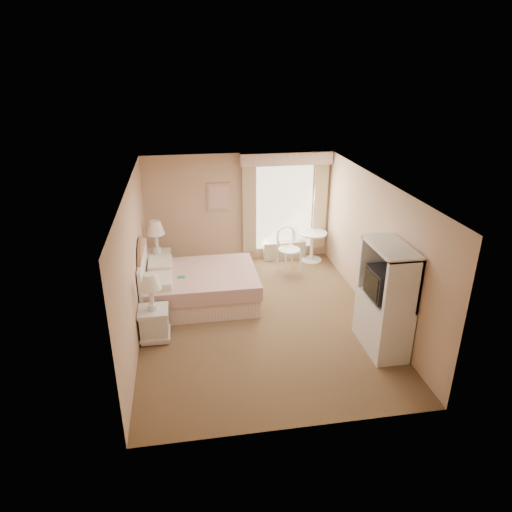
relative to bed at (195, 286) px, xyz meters
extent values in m
cube|color=brown|center=(1.12, -0.79, -0.36)|extent=(4.20, 5.50, 0.01)
cube|color=silver|center=(1.12, -0.79, 2.14)|extent=(4.20, 5.50, 0.01)
cube|color=#D1AC8B|center=(1.12, 1.96, 0.89)|extent=(4.20, 0.01, 2.50)
cube|color=#D1AC8B|center=(1.12, -3.54, 0.89)|extent=(4.20, 0.01, 2.50)
cube|color=#D1AC8B|center=(-0.98, -0.79, 0.89)|extent=(0.01, 5.50, 2.50)
cube|color=#D1AC8B|center=(3.22, -0.79, 0.89)|extent=(0.01, 5.50, 2.50)
cube|color=white|center=(2.17, 1.93, 0.89)|extent=(1.30, 0.02, 2.00)
cube|color=tan|center=(1.34, 1.88, 0.89)|extent=(0.30, 0.08, 2.05)
cube|color=tan|center=(3.00, 1.88, 0.89)|extent=(0.30, 0.08, 2.05)
cube|color=tan|center=(2.17, 1.84, 2.01)|extent=(2.05, 0.20, 0.28)
cube|color=beige|center=(2.17, 1.84, -0.15)|extent=(1.00, 0.22, 0.42)
cube|color=tan|center=(0.67, 1.93, 1.19)|extent=(0.52, 0.03, 0.62)
cube|color=beige|center=(0.67, 1.91, 1.19)|extent=(0.42, 0.02, 0.52)
cube|color=tan|center=(0.12, 0.00, -0.18)|extent=(2.07, 1.58, 0.35)
cube|color=beige|center=(0.12, 0.00, 0.14)|extent=(2.13, 1.64, 0.28)
cube|color=silver|center=(-0.64, -0.37, 0.33)|extent=(0.44, 0.61, 0.14)
cube|color=silver|center=(-0.64, 0.37, 0.33)|extent=(0.44, 0.61, 0.14)
cube|color=#29964E|center=(-0.24, -0.15, 0.28)|extent=(0.14, 0.10, 0.01)
cube|color=white|center=(-0.93, 0.00, 0.19)|extent=(0.06, 1.68, 1.08)
cylinder|color=#9C6E53|center=(-0.93, 0.00, 0.28)|extent=(0.05, 1.48, 1.48)
cube|color=white|center=(-0.72, -1.17, -0.09)|extent=(0.45, 0.45, 0.49)
cube|color=white|center=(-0.72, -1.17, 0.19)|extent=(0.49, 0.49, 0.06)
cube|color=white|center=(-0.72, -1.17, -0.26)|extent=(0.49, 0.49, 0.05)
cylinder|color=white|center=(-0.72, -1.17, 0.26)|extent=(0.16, 0.16, 0.10)
cylinder|color=white|center=(-0.72, -1.17, 0.46)|extent=(0.07, 0.07, 0.39)
cone|color=white|center=(-0.72, -1.17, 0.73)|extent=(0.35, 0.35, 0.26)
cube|color=white|center=(-0.72, 1.14, -0.07)|extent=(0.50, 0.50, 0.54)
cube|color=white|center=(-0.72, 1.14, 0.24)|extent=(0.54, 0.54, 0.06)
cube|color=white|center=(-0.72, 1.14, -0.25)|extent=(0.54, 0.54, 0.05)
cylinder|color=white|center=(-0.72, 1.14, 0.32)|extent=(0.17, 0.17, 0.11)
cylinder|color=white|center=(-0.72, 1.14, 0.54)|extent=(0.08, 0.08, 0.43)
cone|color=white|center=(-0.72, 1.14, 0.83)|extent=(0.39, 0.39, 0.28)
cylinder|color=white|center=(2.78, 1.61, -0.34)|extent=(0.49, 0.49, 0.03)
cylinder|color=white|center=(2.78, 1.61, -0.01)|extent=(0.08, 0.08, 0.66)
cylinder|color=white|center=(2.78, 1.61, 0.33)|extent=(0.66, 0.66, 0.04)
cylinder|color=white|center=(1.99, 0.89, -0.11)|extent=(0.04, 0.04, 0.49)
cylinder|color=white|center=(2.34, 0.99, -0.11)|extent=(0.04, 0.04, 0.49)
cylinder|color=white|center=(1.88, 1.25, -0.11)|extent=(0.04, 0.04, 0.49)
cylinder|color=white|center=(2.24, 1.35, -0.11)|extent=(0.04, 0.04, 0.49)
cylinder|color=white|center=(2.11, 1.12, 0.15)|extent=(0.59, 0.59, 0.04)
torus|color=white|center=(2.07, 1.27, 0.41)|extent=(0.49, 0.24, 0.47)
cylinder|color=white|center=(1.88, 1.25, 0.36)|extent=(0.04, 0.04, 0.44)
cylinder|color=white|center=(2.24, 1.35, 0.36)|extent=(0.04, 0.04, 0.44)
cube|color=white|center=(2.92, -1.99, 0.08)|extent=(0.54, 1.08, 0.88)
cube|color=white|center=(2.92, -2.49, 0.97)|extent=(0.54, 0.08, 0.88)
cube|color=white|center=(2.92, -1.49, 0.97)|extent=(0.54, 0.08, 0.88)
cube|color=white|center=(2.92, -1.99, 1.41)|extent=(0.54, 1.08, 0.06)
cube|color=white|center=(3.17, -1.99, 0.97)|extent=(0.04, 1.08, 0.88)
cube|color=black|center=(2.90, -1.99, 0.80)|extent=(0.47, 0.59, 0.47)
cube|color=black|center=(2.67, -1.99, 0.80)|extent=(0.02, 0.49, 0.39)
camera|label=1|loc=(-0.10, -7.90, 3.97)|focal=32.00mm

